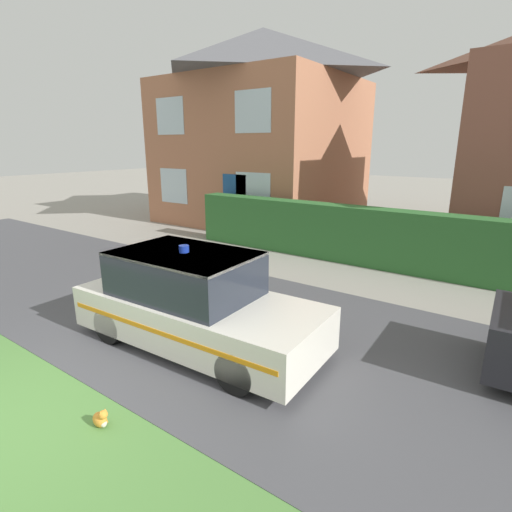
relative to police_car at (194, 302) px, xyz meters
The scene contains 7 objects.
ground_plane 2.73m from the police_car, 98.54° to the right, with size 80.00×80.00×0.00m, color gray.
road_strip 1.20m from the police_car, 113.62° to the left, with size 28.00×5.15×0.01m, color #4C4C51.
lawn_verge 2.80m from the police_car, 98.31° to the right, with size 28.00×2.00×0.01m, color #568C42.
garden_hedge 5.83m from the police_car, 89.23° to the left, with size 9.81×0.63×1.51m, color #2D662D.
police_car is the anchor object (origin of this frame).
cat 2.19m from the police_car, 76.25° to the right, with size 0.28×0.17×0.25m.
house_left 11.74m from the police_car, 119.34° to the left, with size 7.16×6.87×7.39m.
Camera 1 is at (4.52, -1.52, 3.06)m, focal length 28.00 mm.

